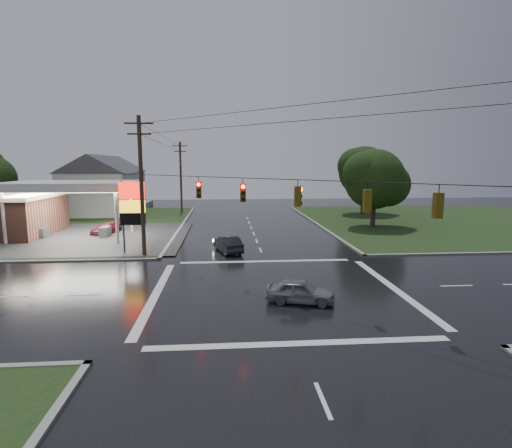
{
  "coord_description": "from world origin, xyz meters",
  "views": [
    {
      "loc": [
        -3.01,
        -22.38,
        7.39
      ],
      "look_at": [
        -0.76,
        6.23,
        3.0
      ],
      "focal_mm": 28.0,
      "sensor_mm": 36.0,
      "label": 1
    }
  ],
  "objects": [
    {
      "name": "utility_pole_nw",
      "position": [
        -9.5,
        9.5,
        5.72
      ],
      "size": [
        2.2,
        0.32,
        11.0
      ],
      "color": "#382619",
      "rests_on": "ground"
    },
    {
      "name": "grass_nw",
      "position": [
        -26.0,
        26.0,
        0.04
      ],
      "size": [
        36.0,
        36.0,
        0.08
      ],
      "primitive_type": "cube",
      "color": "#193316",
      "rests_on": "ground"
    },
    {
      "name": "grass_ne",
      "position": [
        26.0,
        26.0,
        0.04
      ],
      "size": [
        36.0,
        36.0,
        0.08
      ],
      "primitive_type": "cube",
      "color": "#193316",
      "rests_on": "ground"
    },
    {
      "name": "house_far",
      "position": [
        -21.95,
        48.0,
        4.41
      ],
      "size": [
        11.05,
        8.48,
        8.6
      ],
      "color": "silver",
      "rests_on": "ground"
    },
    {
      "name": "gas_station",
      "position": [
        -25.68,
        19.7,
        2.55
      ],
      "size": [
        26.2,
        18.0,
        5.6
      ],
      "color": "#2D2D2D",
      "rests_on": "ground"
    },
    {
      "name": "car_pump",
      "position": [
        -15.49,
        20.07,
        0.58
      ],
      "size": [
        2.89,
        4.34,
        1.17
      ],
      "primitive_type": "imported",
      "rotation": [
        0.0,
        0.0,
        -0.34
      ],
      "color": "#5C1520",
      "rests_on": "ground"
    },
    {
      "name": "utility_pole_n",
      "position": [
        -9.5,
        38.0,
        5.47
      ],
      "size": [
        2.2,
        0.32,
        10.5
      ],
      "color": "#382619",
      "rests_on": "ground"
    },
    {
      "name": "tree_ne_far",
      "position": [
        17.15,
        33.99,
        6.18
      ],
      "size": [
        8.46,
        7.2,
        9.8
      ],
      "color": "black",
      "rests_on": "ground"
    },
    {
      "name": "traffic_signals",
      "position": [
        0.02,
        -0.02,
        6.48
      ],
      "size": [
        26.87,
        26.87,
        1.47
      ],
      "color": "black",
      "rests_on": "ground"
    },
    {
      "name": "pylon_sign",
      "position": [
        -10.5,
        10.5,
        4.01
      ],
      "size": [
        2.0,
        0.35,
        6.0
      ],
      "color": "#59595E",
      "rests_on": "ground"
    },
    {
      "name": "car_north",
      "position": [
        -2.79,
        10.48,
        0.69
      ],
      "size": [
        2.59,
        4.42,
        1.38
      ],
      "primitive_type": "imported",
      "rotation": [
        0.0,
        0.0,
        3.43
      ],
      "color": "black",
      "rests_on": "ground"
    },
    {
      "name": "tree_ne_near",
      "position": [
        14.14,
        21.99,
        5.56
      ],
      "size": [
        7.99,
        6.8,
        8.98
      ],
      "color": "black",
      "rests_on": "ground"
    },
    {
      "name": "house_near",
      "position": [
        -20.95,
        36.0,
        4.41
      ],
      "size": [
        11.05,
        8.48,
        8.6
      ],
      "color": "silver",
      "rests_on": "ground"
    },
    {
      "name": "ground",
      "position": [
        0.0,
        0.0,
        0.0
      ],
      "size": [
        120.0,
        120.0,
        0.0
      ],
      "primitive_type": "plane",
      "color": "black",
      "rests_on": "ground"
    },
    {
      "name": "car_crossing",
      "position": [
        0.96,
        -2.13,
        0.62
      ],
      "size": [
        3.88,
        2.36,
        1.24
      ],
      "primitive_type": "imported",
      "rotation": [
        0.0,
        0.0,
        1.3
      ],
      "color": "slate",
      "rests_on": "ground"
    }
  ]
}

